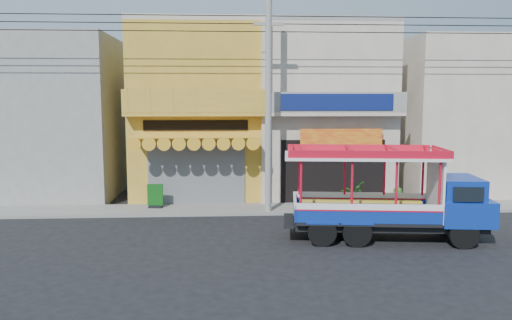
# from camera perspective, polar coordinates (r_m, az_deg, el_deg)

# --- Properties ---
(ground) EXTENTS (90.00, 90.00, 0.00)m
(ground) POSITION_cam_1_polar(r_m,az_deg,el_deg) (17.48, 5.59, -8.56)
(ground) COLOR black
(ground) RESTS_ON ground
(sidewalk) EXTENTS (30.00, 2.00, 0.12)m
(sidewalk) POSITION_cam_1_polar(r_m,az_deg,el_deg) (21.31, 3.93, -5.55)
(sidewalk) COLOR slate
(sidewalk) RESTS_ON ground
(shophouse_left) EXTENTS (6.00, 7.50, 8.24)m
(shophouse_left) POSITION_cam_1_polar(r_m,az_deg,el_deg) (24.64, -6.47, 5.61)
(shophouse_left) COLOR #BE8E2A
(shophouse_left) RESTS_ON ground
(shophouse_right) EXTENTS (6.00, 6.75, 8.24)m
(shophouse_right) POSITION_cam_1_polar(r_m,az_deg,el_deg) (25.04, 7.44, 5.61)
(shophouse_right) COLOR #B3A793
(shophouse_right) RESTS_ON ground
(party_pilaster) EXTENTS (0.35, 0.30, 8.00)m
(party_pilaster) POSITION_cam_1_polar(r_m,az_deg,el_deg) (21.56, 1.09, 5.18)
(party_pilaster) COLOR #B3A793
(party_pilaster) RESTS_ON ground
(filler_building_left) EXTENTS (6.00, 6.00, 7.60)m
(filler_building_left) POSITION_cam_1_polar(r_m,az_deg,el_deg) (26.03, -22.08, 4.54)
(filler_building_left) COLOR gray
(filler_building_left) RESTS_ON ground
(filler_building_right) EXTENTS (6.00, 6.00, 7.60)m
(filler_building_right) POSITION_cam_1_polar(r_m,az_deg,el_deg) (27.26, 22.07, 4.62)
(filler_building_right) COLOR #B3A793
(filler_building_right) RESTS_ON ground
(utility_pole) EXTENTS (28.00, 0.26, 9.00)m
(utility_pole) POSITION_cam_1_polar(r_m,az_deg,el_deg) (20.02, 1.86, 8.00)
(utility_pole) COLOR gray
(utility_pole) RESTS_ON ground
(songthaew_truck) EXTENTS (6.83, 2.90, 3.09)m
(songthaew_truck) POSITION_cam_1_polar(r_m,az_deg,el_deg) (17.21, 16.29, -3.95)
(songthaew_truck) COLOR black
(songthaew_truck) RESTS_ON ground
(green_sign) EXTENTS (0.66, 0.35, 1.01)m
(green_sign) POSITION_cam_1_polar(r_m,az_deg,el_deg) (21.48, -11.44, -4.25)
(green_sign) COLOR black
(green_sign) RESTS_ON sidewalk
(potted_plant_a) EXTENTS (1.29, 1.32, 1.11)m
(potted_plant_a) POSITION_cam_1_polar(r_m,az_deg,el_deg) (21.44, 10.93, -3.90)
(potted_plant_a) COLOR #26661D
(potted_plant_a) RESTS_ON sidewalk
(potted_plant_b) EXTENTS (0.57, 0.60, 0.87)m
(potted_plant_b) POSITION_cam_1_polar(r_m,az_deg,el_deg) (21.81, 15.86, -4.18)
(potted_plant_b) COLOR #26661D
(potted_plant_b) RESTS_ON sidewalk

